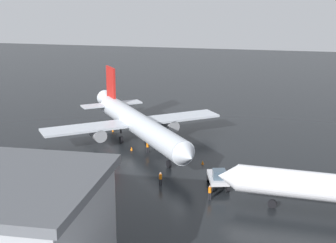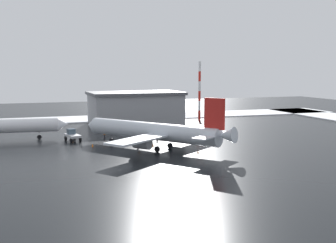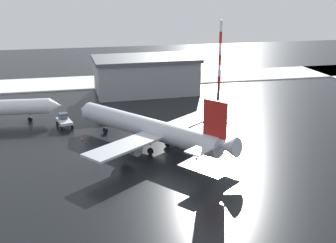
{
  "view_description": "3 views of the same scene",
  "coord_description": "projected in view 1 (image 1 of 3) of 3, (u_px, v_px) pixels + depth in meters",
  "views": [
    {
      "loc": [
        21.49,
        -70.78,
        23.95
      ],
      "look_at": [
        6.51,
        -1.48,
        4.69
      ],
      "focal_mm": 55.0,
      "sensor_mm": 36.0,
      "label": 1
    },
    {
      "loc": [
        24.27,
        75.88,
        15.05
      ],
      "look_at": [
        -2.46,
        -2.61,
        4.64
      ],
      "focal_mm": 45.0,
      "sensor_mm": 36.0,
      "label": 2
    },
    {
      "loc": [
        12.78,
        64.53,
        25.36
      ],
      "look_at": [
        -2.91,
        -4.48,
        2.43
      ],
      "focal_mm": 45.0,
      "sensor_mm": 36.0,
      "label": 3
    }
  ],
  "objects": [
    {
      "name": "ground_plane",
      "position": [
        128.0,
        147.0,
        77.42
      ],
      "size": [
        240.0,
        240.0,
        0.0
      ],
      "primitive_type": "plane",
      "color": "black"
    },
    {
      "name": "airplane_foreground_jet",
      "position": [
        138.0,
        124.0,
        77.26
      ],
      "size": [
        25.48,
        28.98,
        10.15
      ],
      "rotation": [
        0.0,
        0.0,
        5.36
      ],
      "color": "silver",
      "rests_on": "ground_plane"
    },
    {
      "name": "pushback_tug",
      "position": [
        218.0,
        177.0,
        61.72
      ],
      "size": [
        3.27,
        5.0,
        2.5
      ],
      "rotation": [
        0.0,
        0.0,
        4.96
      ],
      "color": "silver",
      "rests_on": "ground_plane"
    },
    {
      "name": "ground_crew_by_nose_gear",
      "position": [
        148.0,
        146.0,
        74.4
      ],
      "size": [
        0.36,
        0.36,
        1.71
      ],
      "rotation": [
        0.0,
        0.0,
        1.73
      ],
      "color": "black",
      "rests_on": "ground_plane"
    },
    {
      "name": "ground_crew_beside_wing",
      "position": [
        160.0,
        178.0,
        62.36
      ],
      "size": [
        0.36,
        0.36,
        1.71
      ],
      "rotation": [
        0.0,
        0.0,
        4.85
      ],
      "color": "black",
      "rests_on": "ground_plane"
    },
    {
      "name": "ground_crew_mid_apron",
      "position": [
        210.0,
        192.0,
        58.33
      ],
      "size": [
        0.36,
        0.36,
        1.71
      ],
      "rotation": [
        0.0,
        0.0,
        4.25
      ],
      "color": "black",
      "rests_on": "ground_plane"
    },
    {
      "name": "traffic_cone_near_nose",
      "position": [
        203.0,
        162.0,
        69.83
      ],
      "size": [
        0.36,
        0.36,
        0.55
      ],
      "primitive_type": "cone",
      "color": "orange",
      "rests_on": "ground_plane"
    },
    {
      "name": "traffic_cone_mid_line",
      "position": [
        132.0,
        148.0,
        75.7
      ],
      "size": [
        0.36,
        0.36,
        0.55
      ],
      "primitive_type": "cone",
      "color": "orange",
      "rests_on": "ground_plane"
    },
    {
      "name": "traffic_cone_wingtip_side",
      "position": [
        113.0,
        130.0,
        85.24
      ],
      "size": [
        0.36,
        0.36,
        0.55
      ],
      "primitive_type": "cone",
      "color": "orange",
      "rests_on": "ground_plane"
    }
  ]
}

